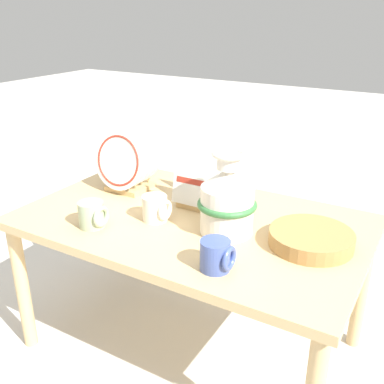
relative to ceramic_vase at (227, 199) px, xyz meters
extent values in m
plane|color=beige|center=(-0.17, 0.04, -0.74)|extent=(14.00, 14.00, 0.00)
cube|color=tan|center=(-0.17, 0.04, -0.15)|extent=(1.33, 0.82, 0.03)
cylinder|color=tan|center=(-0.78, -0.32, -0.45)|extent=(0.06, 0.06, 0.58)
cylinder|color=tan|center=(-0.78, 0.39, -0.45)|extent=(0.06, 0.06, 0.58)
cylinder|color=tan|center=(0.45, 0.39, -0.45)|extent=(0.06, 0.06, 0.58)
cylinder|color=white|center=(0.00, 0.00, -0.04)|extent=(0.19, 0.19, 0.18)
cone|color=white|center=(0.00, 0.00, 0.08)|extent=(0.19, 0.19, 0.07)
cylinder|color=white|center=(0.00, 0.00, 0.14)|extent=(0.08, 0.08, 0.05)
torus|color=white|center=(0.00, 0.00, 0.17)|extent=(0.12, 0.12, 0.02)
torus|color=#38753D|center=(0.00, 0.00, -0.02)|extent=(0.22, 0.22, 0.02)
cube|color=tan|center=(-0.56, 0.16, -0.12)|extent=(0.17, 0.16, 0.02)
cylinder|color=tan|center=(-0.62, 0.22, -0.07)|extent=(0.01, 0.01, 0.07)
cylinder|color=tan|center=(-0.50, 0.22, -0.07)|extent=(0.01, 0.01, 0.07)
cylinder|color=white|center=(-0.56, 0.09, 0.02)|extent=(0.26, 0.06, 0.25)
torus|color=#B23323|center=(-0.56, 0.09, 0.02)|extent=(0.22, 0.05, 0.22)
cylinder|color=white|center=(-0.56, 0.14, 0.02)|extent=(0.26, 0.06, 0.25)
cylinder|color=white|center=(-0.56, 0.18, 0.02)|extent=(0.26, 0.06, 0.25)
cylinder|color=white|center=(-0.56, 0.23, 0.02)|extent=(0.26, 0.06, 0.25)
cube|color=tan|center=(-0.19, 0.17, -0.12)|extent=(0.17, 0.16, 0.02)
cylinder|color=tan|center=(-0.25, 0.24, -0.07)|extent=(0.01, 0.01, 0.07)
cylinder|color=tan|center=(-0.13, 0.24, -0.07)|extent=(0.01, 0.01, 0.07)
cube|color=white|center=(-0.19, 0.10, -0.01)|extent=(0.20, 0.05, 0.19)
cube|color=white|center=(-0.19, 0.17, -0.01)|extent=(0.20, 0.05, 0.19)
cube|color=white|center=(-0.19, 0.24, -0.01)|extent=(0.20, 0.05, 0.19)
cube|color=#B23323|center=(-0.19, 0.10, -0.01)|extent=(0.17, 0.01, 0.02)
cylinder|color=#AD7F47|center=(0.30, 0.05, -0.13)|extent=(0.29, 0.29, 0.01)
cylinder|color=#AD7F47|center=(0.30, 0.05, -0.12)|extent=(0.29, 0.29, 0.01)
cylinder|color=#AD7F47|center=(0.30, 0.05, -0.11)|extent=(0.29, 0.29, 0.01)
cylinder|color=#AD7F47|center=(0.30, 0.05, -0.10)|extent=(0.29, 0.29, 0.01)
cylinder|color=#AD7F47|center=(0.30, 0.05, -0.09)|extent=(0.29, 0.29, 0.01)
cylinder|color=#AD7F47|center=(0.30, 0.05, -0.08)|extent=(0.29, 0.29, 0.01)
cylinder|color=#9EB28E|center=(-0.45, -0.22, -0.08)|extent=(0.10, 0.10, 0.10)
torus|color=#9EB28E|center=(-0.41, -0.22, -0.08)|extent=(0.02, 0.08, 0.08)
cylinder|color=#42569E|center=(0.08, -0.25, -0.08)|extent=(0.10, 0.10, 0.10)
torus|color=#42569E|center=(0.13, -0.25, -0.08)|extent=(0.02, 0.08, 0.08)
cylinder|color=silver|center=(-0.28, -0.05, -0.08)|extent=(0.10, 0.10, 0.10)
torus|color=silver|center=(-0.23, -0.05, -0.08)|extent=(0.02, 0.08, 0.08)
camera|label=1|loc=(0.63, -1.33, 0.63)|focal=42.00mm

